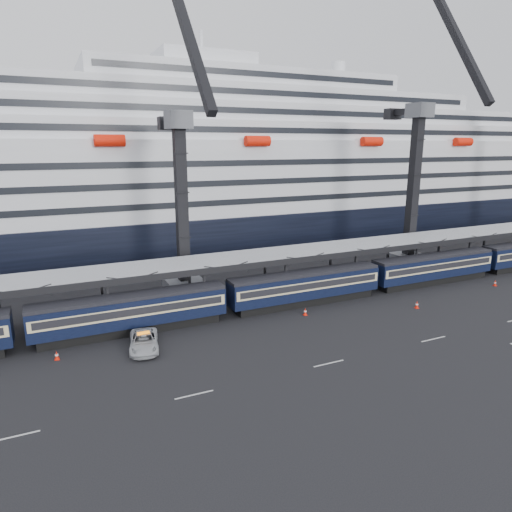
# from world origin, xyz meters

# --- Properties ---
(ground) EXTENTS (260.00, 260.00, 0.00)m
(ground) POSITION_xyz_m (0.00, 0.00, 0.00)
(ground) COLOR black
(ground) RESTS_ON ground
(train) EXTENTS (133.05, 3.00, 4.05)m
(train) POSITION_xyz_m (-4.65, 10.00, 2.20)
(train) COLOR black
(train) RESTS_ON ground
(canopy) EXTENTS (130.00, 6.25, 5.53)m
(canopy) POSITION_xyz_m (0.00, 14.00, 5.25)
(canopy) COLOR #909398
(canopy) RESTS_ON ground
(cruise_ship) EXTENTS (214.09, 28.84, 34.00)m
(cruise_ship) POSITION_xyz_m (-1.08, 45.99, 12.34)
(cruise_ship) COLOR black
(cruise_ship) RESTS_ON ground
(crane_dark_near) EXTENTS (4.50, 17.75, 35.08)m
(crane_dark_near) POSITION_xyz_m (-20.00, 18.59, 11.93)
(crane_dark_near) COLOR #4B4D53
(crane_dark_near) RESTS_ON ground
(crane_dark_mid) EXTENTS (4.50, 18.24, 39.64)m
(crane_dark_mid) POSITION_xyz_m (15.00, 17.59, 13.36)
(crane_dark_mid) COLOR #4B4D53
(crane_dark_mid) RESTS_ON ground
(pickup_truck) EXTENTS (3.54, 5.85, 1.52)m
(pickup_truck) POSITION_xyz_m (-27.78, 5.50, 0.76)
(pickup_truck) COLOR #B0B3B8
(pickup_truck) RESTS_ON ground
(traffic_cone_b) EXTENTS (0.41, 0.41, 0.82)m
(traffic_cone_b) POSITION_xyz_m (-35.13, 6.60, 0.40)
(traffic_cone_b) COLOR #FF1C08
(traffic_cone_b) RESTS_ON ground
(traffic_cone_c) EXTENTS (0.41, 0.41, 0.83)m
(traffic_cone_c) POSITION_xyz_m (-9.95, 6.74, 0.41)
(traffic_cone_c) COLOR #FF1C08
(traffic_cone_c) RESTS_ON ground
(traffic_cone_d) EXTENTS (0.44, 0.44, 0.87)m
(traffic_cone_d) POSITION_xyz_m (2.81, 3.24, 0.43)
(traffic_cone_d) COLOR #FF1C08
(traffic_cone_d) RESTS_ON ground
(traffic_cone_e) EXTENTS (0.40, 0.40, 0.80)m
(traffic_cone_e) POSITION_xyz_m (18.49, 5.38, 0.40)
(traffic_cone_e) COLOR #FF1C08
(traffic_cone_e) RESTS_ON ground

